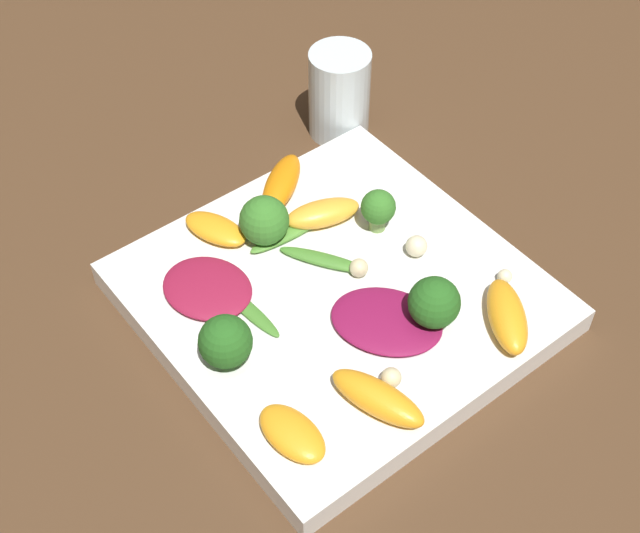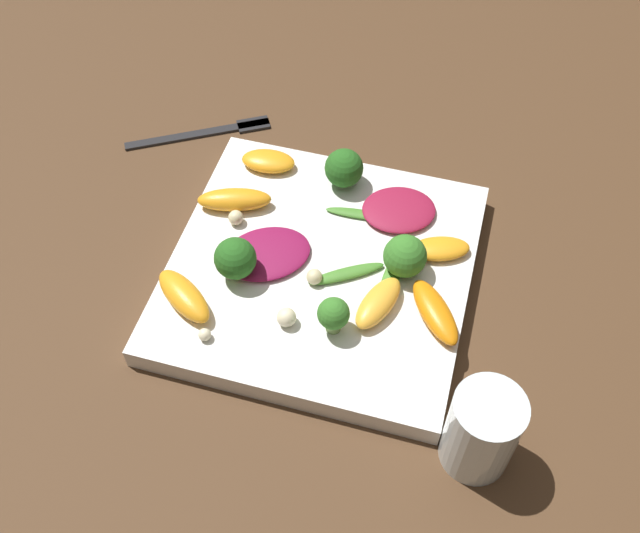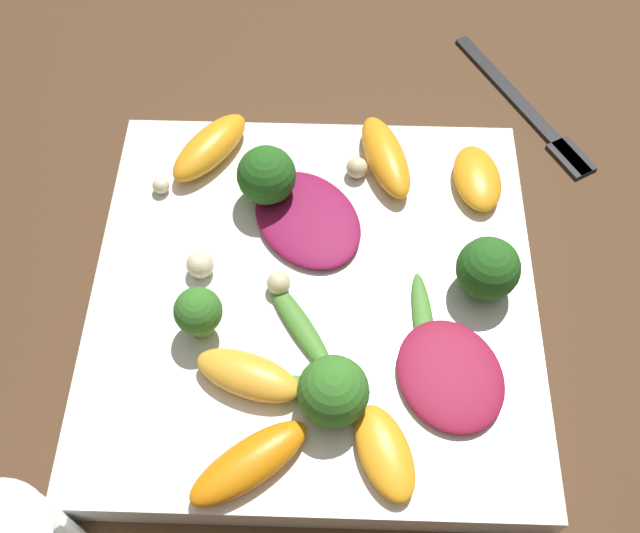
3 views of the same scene
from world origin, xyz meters
name	(u,v)px [view 3 (image 3 of 3)]	position (x,y,z in m)	size (l,w,h in m)	color
ground_plane	(314,308)	(0.00, 0.00, 0.00)	(2.40, 2.40, 0.00)	#4C331E
plate	(314,299)	(0.00, 0.00, 0.01)	(0.30, 0.30, 0.02)	white
fork	(535,117)	(-0.17, -0.18, 0.00)	(0.10, 0.16, 0.01)	#262628
radicchio_leaf_0	(450,375)	(-0.09, 0.06, 0.03)	(0.09, 0.09, 0.01)	maroon
radicchio_leaf_1	(308,219)	(0.01, -0.05, 0.03)	(0.11, 0.11, 0.01)	maroon
orange_segment_0	(210,147)	(0.08, -0.11, 0.04)	(0.07, 0.08, 0.02)	orange
orange_segment_1	(249,463)	(0.03, 0.12, 0.03)	(0.08, 0.07, 0.02)	orange
orange_segment_2	(385,452)	(-0.05, 0.11, 0.03)	(0.05, 0.07, 0.01)	orange
orange_segment_3	(386,157)	(-0.05, -0.11, 0.04)	(0.05, 0.08, 0.02)	orange
orange_segment_4	(477,178)	(-0.11, -0.09, 0.03)	(0.04, 0.06, 0.02)	orange
orange_segment_5	(248,375)	(0.04, 0.07, 0.03)	(0.07, 0.05, 0.02)	#FCAD33
broccoli_floret_0	(198,312)	(0.07, 0.03, 0.05)	(0.03, 0.03, 0.04)	#7A9E51
broccoli_floret_1	(488,269)	(-0.11, -0.01, 0.05)	(0.04, 0.04, 0.04)	#84AD5B
broccoli_floret_2	(267,176)	(0.04, -0.08, 0.05)	(0.04, 0.04, 0.05)	#84AD5B
broccoli_floret_3	(333,391)	(-0.01, 0.08, 0.05)	(0.04, 0.04, 0.04)	#7A9E51
arugula_sprig_0	(300,325)	(0.01, 0.03, 0.03)	(0.05, 0.07, 0.01)	#47842D
arugula_sprig_1	(296,388)	(0.01, 0.07, 0.03)	(0.09, 0.02, 0.01)	#518E33
arugula_sprig_2	(424,324)	(-0.07, 0.02, 0.03)	(0.02, 0.08, 0.00)	#47842D
macadamia_nut_0	(200,264)	(0.08, -0.01, 0.03)	(0.02, 0.02, 0.02)	beige
macadamia_nut_1	(161,186)	(0.11, -0.08, 0.03)	(0.01, 0.01, 0.01)	beige
macadamia_nut_2	(278,287)	(0.02, 0.00, 0.03)	(0.02, 0.02, 0.02)	beige
macadamia_nut_3	(357,168)	(-0.03, -0.10, 0.03)	(0.02, 0.02, 0.02)	beige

